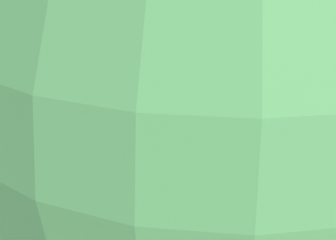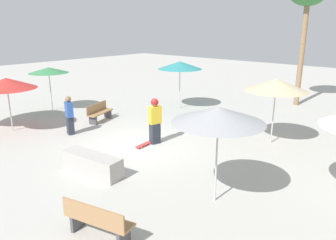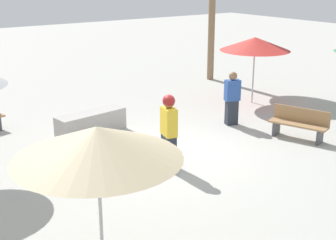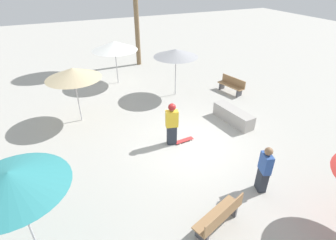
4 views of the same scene
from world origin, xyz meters
name	(u,v)px [view 4 (image 4 of 4)]	position (x,y,z in m)	size (l,w,h in m)	color
ground_plane	(189,144)	(0.00, 0.00, 0.00)	(60.00, 60.00, 0.00)	#B2AFA8
skater_main	(172,123)	(-0.61, 0.33, 0.96)	(0.52, 0.37, 1.78)	#282D38
skateboard	(184,140)	(-0.10, 0.23, 0.06)	(0.82, 0.27, 0.07)	red
concrete_ledge	(233,116)	(2.62, 0.74, 0.31)	(0.87, 2.13, 0.63)	#A8A39E
bench_near	(231,85)	(4.46, 3.46, 0.43)	(0.80, 1.66, 0.85)	#47474C
bench_far	(219,217)	(-1.09, -3.76, 0.43)	(1.66, 0.94, 0.85)	#47474C
shade_umbrella_tan	(73,73)	(-3.65, 3.67, 2.27)	(2.34, 2.34, 2.50)	#B7B7BC
shade_umbrella_teal	(10,180)	(-5.57, -2.51, 2.35)	(2.37, 2.37, 2.56)	#B7B7BC
shade_umbrella_grey	(176,53)	(1.49, 4.47, 2.32)	(2.31, 2.31, 2.52)	#B7B7BC
shade_umbrella_white	(114,46)	(-0.98, 7.41, 2.25)	(2.62, 2.62, 2.49)	#B7B7BC
bystander_watching	(264,170)	(0.92, -3.10, 0.81)	(0.37, 0.50, 1.63)	#282D38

